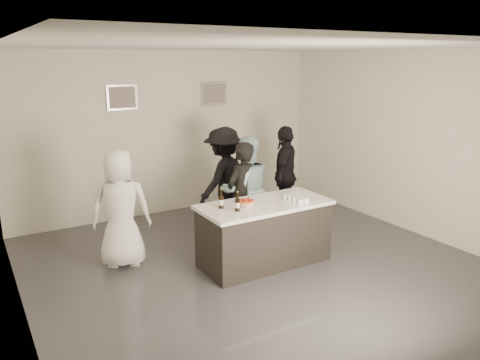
{
  "coord_description": "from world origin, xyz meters",
  "views": [
    {
      "loc": [
        -3.36,
        -5.1,
        2.84
      ],
      "look_at": [
        0.0,
        0.5,
        1.15
      ],
      "focal_mm": 35.0,
      "sensor_mm": 36.0,
      "label": 1
    }
  ],
  "objects_px": {
    "bar_counter": "(264,233)",
    "beer_bottle_b": "(237,202)",
    "beer_bottle_a": "(221,199)",
    "person_guest_back": "(224,179)",
    "cake": "(247,204)",
    "person_guest_left": "(121,208)",
    "person_guest_right": "(285,175)",
    "person_main_blue": "(246,190)",
    "person_main_black": "(242,195)"
  },
  "relations": [
    {
      "from": "bar_counter",
      "to": "beer_bottle_b",
      "type": "distance_m",
      "value": 0.78
    },
    {
      "from": "bar_counter",
      "to": "beer_bottle_a",
      "type": "xyz_separation_m",
      "value": [
        -0.64,
        0.1,
        0.58
      ]
    },
    {
      "from": "beer_bottle_a",
      "to": "person_guest_back",
      "type": "relative_size",
      "value": 0.15
    },
    {
      "from": "cake",
      "to": "person_guest_left",
      "type": "relative_size",
      "value": 0.13
    },
    {
      "from": "beer_bottle_b",
      "to": "person_guest_back",
      "type": "distance_m",
      "value": 1.78
    },
    {
      "from": "cake",
      "to": "person_guest_right",
      "type": "xyz_separation_m",
      "value": [
        1.59,
        1.29,
        -0.07
      ]
    },
    {
      "from": "cake",
      "to": "person_guest_right",
      "type": "relative_size",
      "value": 0.12
    },
    {
      "from": "person_main_blue",
      "to": "bar_counter",
      "type": "bearing_deg",
      "value": 83.69
    },
    {
      "from": "person_main_black",
      "to": "person_guest_left",
      "type": "xyz_separation_m",
      "value": [
        -1.8,
        0.27,
        0.01
      ]
    },
    {
      "from": "person_guest_back",
      "to": "person_main_blue",
      "type": "bearing_deg",
      "value": 67.16
    },
    {
      "from": "beer_bottle_a",
      "to": "person_main_blue",
      "type": "xyz_separation_m",
      "value": [
        0.85,
        0.75,
        -0.18
      ]
    },
    {
      "from": "person_main_blue",
      "to": "person_guest_left",
      "type": "xyz_separation_m",
      "value": [
        -1.96,
        0.13,
        -0.01
      ]
    },
    {
      "from": "beer_bottle_a",
      "to": "person_guest_right",
      "type": "relative_size",
      "value": 0.15
    },
    {
      "from": "beer_bottle_a",
      "to": "person_main_blue",
      "type": "distance_m",
      "value": 1.15
    },
    {
      "from": "person_main_black",
      "to": "person_guest_back",
      "type": "height_order",
      "value": "person_guest_back"
    },
    {
      "from": "person_guest_left",
      "to": "person_guest_right",
      "type": "relative_size",
      "value": 0.96
    },
    {
      "from": "person_main_blue",
      "to": "beer_bottle_b",
      "type": "bearing_deg",
      "value": 61.0
    },
    {
      "from": "person_guest_left",
      "to": "person_guest_right",
      "type": "bearing_deg",
      "value": -152.99
    },
    {
      "from": "cake",
      "to": "beer_bottle_b",
      "type": "bearing_deg",
      "value": -153.52
    },
    {
      "from": "beer_bottle_b",
      "to": "person_main_blue",
      "type": "distance_m",
      "value": 1.22
    },
    {
      "from": "beer_bottle_a",
      "to": "person_guest_back",
      "type": "bearing_deg",
      "value": 59.62
    },
    {
      "from": "person_main_black",
      "to": "person_main_blue",
      "type": "bearing_deg",
      "value": -163.31
    },
    {
      "from": "person_main_black",
      "to": "person_main_blue",
      "type": "xyz_separation_m",
      "value": [
        0.16,
        0.14,
        0.03
      ]
    },
    {
      "from": "cake",
      "to": "person_main_blue",
      "type": "bearing_deg",
      "value": 58.87
    },
    {
      "from": "person_guest_left",
      "to": "person_guest_right",
      "type": "xyz_separation_m",
      "value": [
        3.03,
        0.3,
        0.03
      ]
    },
    {
      "from": "person_main_blue",
      "to": "person_guest_left",
      "type": "distance_m",
      "value": 1.96
    },
    {
      "from": "cake",
      "to": "beer_bottle_b",
      "type": "height_order",
      "value": "beer_bottle_b"
    },
    {
      "from": "beer_bottle_a",
      "to": "person_main_blue",
      "type": "relative_size",
      "value": 0.15
    },
    {
      "from": "person_guest_left",
      "to": "cake",
      "type": "bearing_deg",
      "value": 166.8
    },
    {
      "from": "beer_bottle_b",
      "to": "person_main_black",
      "type": "height_order",
      "value": "person_main_black"
    },
    {
      "from": "cake",
      "to": "person_main_black",
      "type": "xyz_separation_m",
      "value": [
        0.36,
        0.72,
        -0.11
      ]
    },
    {
      "from": "bar_counter",
      "to": "person_main_blue",
      "type": "relative_size",
      "value": 1.1
    },
    {
      "from": "beer_bottle_a",
      "to": "person_guest_left",
      "type": "distance_m",
      "value": 1.43
    },
    {
      "from": "beer_bottle_a",
      "to": "person_main_blue",
      "type": "bearing_deg",
      "value": 41.28
    },
    {
      "from": "person_main_black",
      "to": "person_guest_right",
      "type": "height_order",
      "value": "person_guest_right"
    },
    {
      "from": "beer_bottle_b",
      "to": "person_guest_back",
      "type": "height_order",
      "value": "person_guest_back"
    },
    {
      "from": "bar_counter",
      "to": "beer_bottle_a",
      "type": "bearing_deg",
      "value": 170.82
    },
    {
      "from": "person_main_black",
      "to": "person_guest_right",
      "type": "xyz_separation_m",
      "value": [
        1.24,
        0.57,
        0.04
      ]
    },
    {
      "from": "person_main_blue",
      "to": "cake",
      "type": "bearing_deg",
      "value": 66.94
    },
    {
      "from": "beer_bottle_b",
      "to": "person_main_blue",
      "type": "bearing_deg",
      "value": 52.93
    },
    {
      "from": "cake",
      "to": "person_main_blue",
      "type": "xyz_separation_m",
      "value": [
        0.52,
        0.86,
        -0.09
      ]
    },
    {
      "from": "person_guest_left",
      "to": "person_main_blue",
      "type": "bearing_deg",
      "value": -162.45
    },
    {
      "from": "person_main_black",
      "to": "person_guest_right",
      "type": "distance_m",
      "value": 1.36
    },
    {
      "from": "beer_bottle_b",
      "to": "bar_counter",
      "type": "bearing_deg",
      "value": 12.47
    },
    {
      "from": "person_main_black",
      "to": "cake",
      "type": "bearing_deg",
      "value": 40.58
    },
    {
      "from": "bar_counter",
      "to": "cake",
      "type": "relative_size",
      "value": 8.73
    },
    {
      "from": "beer_bottle_b",
      "to": "person_guest_left",
      "type": "bearing_deg",
      "value": 138.25
    },
    {
      "from": "cake",
      "to": "person_main_blue",
      "type": "distance_m",
      "value": 1.01
    },
    {
      "from": "beer_bottle_b",
      "to": "person_main_black",
      "type": "xyz_separation_m",
      "value": [
        0.57,
        0.83,
        -0.21
      ]
    },
    {
      "from": "bar_counter",
      "to": "cake",
      "type": "distance_m",
      "value": 0.57
    }
  ]
}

